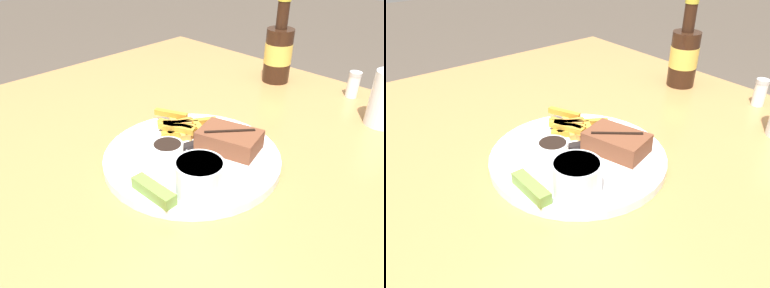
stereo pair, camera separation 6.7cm
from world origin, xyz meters
The scene contains 11 objects.
dining_table centered at (0.00, 0.00, 0.66)m, with size 1.25×1.14×0.73m.
dinner_plate centered at (0.00, 0.00, 0.74)m, with size 0.32×0.32×0.02m.
steak_portion centered at (0.04, 0.06, 0.77)m, with size 0.13×0.10×0.04m.
fries_pile centered at (-0.07, 0.04, 0.76)m, with size 0.15×0.11×0.02m.
coleslaw_cup centered at (0.09, -0.07, 0.78)m, with size 0.08×0.08×0.06m.
dipping_sauce_cup centered at (-0.02, -0.04, 0.77)m, with size 0.06×0.06×0.03m.
pickle_spear centered at (0.04, -0.13, 0.76)m, with size 0.08×0.02×0.02m.
fork_utensil centered at (-0.09, 0.01, 0.75)m, with size 0.13×0.02×0.00m.
knife_utensil centered at (-0.01, 0.05, 0.75)m, with size 0.07×0.16×0.01m.
beer_bottle centered at (-0.12, 0.45, 0.81)m, with size 0.07×0.07×0.23m.
salt_shaker centered at (0.08, 0.49, 0.76)m, with size 0.03×0.03×0.07m.
Camera 1 is at (0.40, -0.41, 1.12)m, focal length 35.00 mm.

